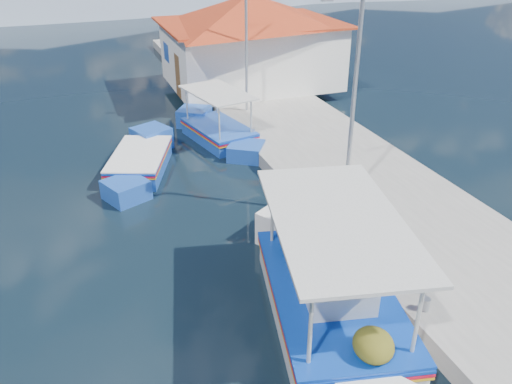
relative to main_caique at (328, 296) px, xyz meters
name	(u,v)px	position (x,y,z in m)	size (l,w,h in m)	color
ground	(217,285)	(-2.02, 1.93, -0.56)	(160.00, 160.00, 0.00)	black
quay	(323,153)	(3.88, 7.93, -0.31)	(5.00, 44.00, 0.50)	#A4A099
bollards	(279,158)	(1.78, 7.18, 0.09)	(0.20, 17.20, 0.30)	#A5A8AD
main_caique	(328,296)	(0.00, 0.00, 0.00)	(3.78, 8.64, 2.91)	white
caique_green_canopy	(219,132)	(0.73, 11.13, -0.22)	(2.66, 5.94, 2.28)	#1C4CAD
caique_blue_hull	(139,163)	(-2.79, 9.29, -0.27)	(3.14, 5.62, 1.07)	#1C4CAD
harbor_building	(250,39)	(4.17, 16.93, 2.22)	(10.49, 10.49, 4.40)	white
lamp_post_near	(352,92)	(2.48, 3.93, 3.29)	(1.21, 0.14, 6.00)	#A5A8AD
lamp_post_far	(244,33)	(2.48, 12.93, 3.29)	(1.21, 0.14, 6.00)	#A5A8AD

